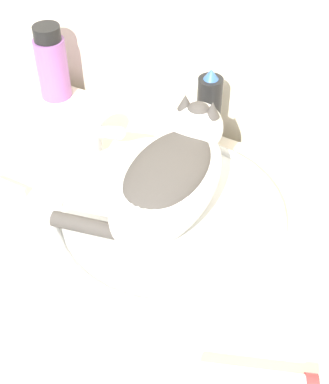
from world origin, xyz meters
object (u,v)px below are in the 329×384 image
at_px(hairspray_can_black, 209,113).
at_px(mouthwash_bottle, 52,64).
at_px(cat, 171,175).
at_px(soap_bar, 0,194).
at_px(cream_tube, 258,381).
at_px(faucet, 92,128).

bearing_deg(hairspray_can_black, mouthwash_bottle, 180.00).
distance_m(cat, hairspray_can_black, 0.24).
height_order(mouthwash_bottle, soap_bar, mouthwash_bottle).
height_order(cream_tube, soap_bar, cream_tube).
bearing_deg(mouthwash_bottle, faucet, -34.38).
xyz_separation_m(faucet, mouthwash_bottle, (-0.22, 0.15, 0.01)).
bearing_deg(cat, soap_bar, 104.90).
bearing_deg(hairspray_can_black, faucet, -141.86).
xyz_separation_m(hairspray_can_black, soap_bar, (-0.28, -0.35, -0.08)).
bearing_deg(cat, cream_tube, -133.00).
bearing_deg(soap_bar, cat, 18.13).
height_order(cat, faucet, cat).
distance_m(mouthwash_bottle, cream_tube, 0.86).
distance_m(cat, faucet, 0.25).
bearing_deg(mouthwash_bottle, cat, -27.75).
height_order(faucet, soap_bar, faucet).
relative_size(hairspray_can_black, cream_tube, 1.12).
relative_size(faucet, hairspray_can_black, 0.77).
xyz_separation_m(faucet, soap_bar, (-0.09, -0.19, -0.07)).
height_order(hairspray_can_black, cream_tube, hairspray_can_black).
relative_size(cat, soap_bar, 3.93).
distance_m(faucet, soap_bar, 0.23).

